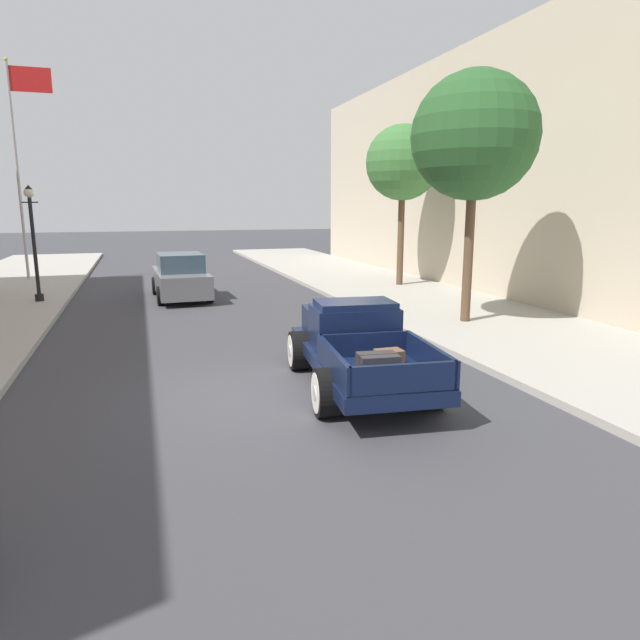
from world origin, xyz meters
TOP-DOWN VIEW (x-y plane):
  - ground_plane at (0.00, 0.00)m, footprint 140.00×140.00m
  - sidewalk_right at (7.25, 0.00)m, footprint 5.50×64.00m
  - building_right_storefront at (16.00, 11.77)m, footprint 12.00×28.00m
  - hotrod_truck_navy at (1.75, 0.19)m, footprint 2.53×5.06m
  - car_background_grey at (-0.67, 11.42)m, footprint 1.99×4.36m
  - street_lamp_far at (-5.38, 11.42)m, footprint 0.50×0.32m
  - flagpole at (-6.56, 17.99)m, footprint 1.74×0.16m
  - street_tree_nearest at (6.58, 4.06)m, footprint 3.37×3.37m
  - street_tree_second at (8.08, 11.39)m, footprint 2.95×2.95m

SIDE VIEW (x-z plane):
  - ground_plane at x=0.00m, z-range 0.00..0.00m
  - sidewalk_right at x=7.25m, z-range 0.00..0.15m
  - hotrod_truck_navy at x=1.75m, z-range -0.04..1.54m
  - car_background_grey at x=-0.67m, z-range -0.06..1.59m
  - street_lamp_far at x=-5.38m, z-range 0.46..4.31m
  - building_right_storefront at x=16.00m, z-range 0.00..9.28m
  - street_tree_second at x=8.08m, z-range 1.81..8.14m
  - street_tree_nearest at x=6.58m, z-range 1.78..8.44m
  - flagpole at x=-6.56m, z-range 1.19..10.35m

